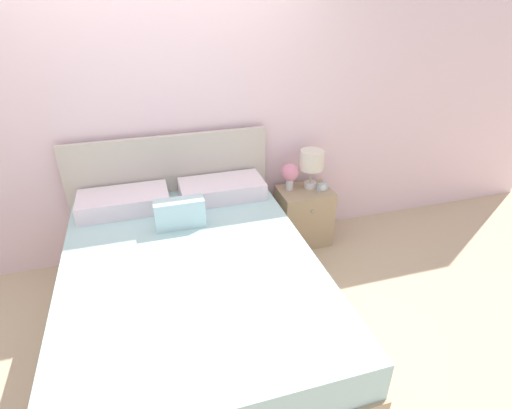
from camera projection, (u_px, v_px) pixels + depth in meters
ground_plane at (179, 248)px, 3.79m from camera, size 12.00×12.00×0.00m
wall_back at (163, 111)px, 3.23m from camera, size 8.00×0.06×2.60m
bed at (192, 290)px, 2.77m from camera, size 1.68×2.19×1.12m
nightstand at (304, 216)px, 3.79m from camera, size 0.48×0.39×0.55m
table_lamp at (312, 162)px, 3.59m from camera, size 0.22×0.22×0.36m
flower_vase at (290, 174)px, 3.60m from camera, size 0.16×0.16×0.25m
alarm_clock at (322, 187)px, 3.64m from camera, size 0.09×0.05×0.07m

